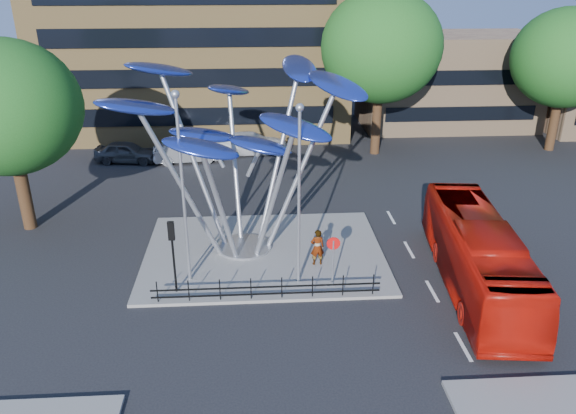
{
  "coord_description": "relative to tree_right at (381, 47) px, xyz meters",
  "views": [
    {
      "loc": [
        -1.4,
        -19.25,
        13.63
      ],
      "look_at": [
        0.09,
        4.0,
        3.46
      ],
      "focal_mm": 35.0,
      "sensor_mm": 36.0,
      "label": 1
    }
  ],
  "objects": [
    {
      "name": "street_lamp_left",
      "position": [
        -12.5,
        -18.5,
        -2.68
      ],
      "size": [
        0.36,
        0.36,
        8.8
      ],
      "color": "#9EA0A5",
      "rests_on": "traffic_island"
    },
    {
      "name": "pedestrian",
      "position": [
        -6.46,
        -17.45,
        -6.96
      ],
      "size": [
        0.71,
        0.51,
        1.85
      ],
      "primitive_type": "imported",
      "rotation": [
        0.0,
        0.0,
        3.24
      ],
      "color": "gray",
      "rests_on": "traffic_island"
    },
    {
      "name": "tree_left",
      "position": [
        -22.0,
        -12.0,
        -1.24
      ],
      "size": [
        7.6,
        7.6,
        10.32
      ],
      "color": "black",
      "rests_on": "ground"
    },
    {
      "name": "parked_car_mid",
      "position": [
        -14.29,
        -1.19,
        -7.22
      ],
      "size": [
        5.17,
        2.36,
        1.64
      ],
      "primitive_type": "imported",
      "rotation": [
        0.0,
        0.0,
        1.7
      ],
      "color": "#9EA1A6",
      "rests_on": "ground"
    },
    {
      "name": "ground",
      "position": [
        -8.0,
        -22.0,
        -8.04
      ],
      "size": [
        120.0,
        120.0,
        0.0
      ],
      "primitive_type": "plane",
      "color": "black",
      "rests_on": "ground"
    },
    {
      "name": "street_lamp_right",
      "position": [
        -7.5,
        -19.0,
        -2.94
      ],
      "size": [
        0.36,
        0.36,
        8.3
      ],
      "color": "#9EA0A5",
      "rests_on": "traffic_island"
    },
    {
      "name": "parked_car_right",
      "position": [
        -9.53,
        0.52,
        -7.21
      ],
      "size": [
        5.94,
        3.01,
        1.65
      ],
      "primitive_type": "imported",
      "rotation": [
        0.0,
        0.0,
        1.7
      ],
      "color": "silver",
      "rests_on": "ground"
    },
    {
      "name": "parked_car_left",
      "position": [
        -18.79,
        -0.94,
        -7.25
      ],
      "size": [
        4.81,
        2.42,
        1.57
      ],
      "primitive_type": "imported",
      "rotation": [
        0.0,
        0.0,
        1.44
      ],
      "color": "#3D4045",
      "rests_on": "ground"
    },
    {
      "name": "traffic_light_island",
      "position": [
        -13.0,
        -19.5,
        -5.42
      ],
      "size": [
        0.28,
        0.18,
        3.42
      ],
      "color": "black",
      "rests_on": "traffic_island"
    },
    {
      "name": "tree_far",
      "position": [
        14.0,
        0.0,
        -0.93
      ],
      "size": [
        8.0,
        8.0,
        10.81
      ],
      "color": "black",
      "rests_on": "ground"
    },
    {
      "name": "no_entry_sign_island",
      "position": [
        -6.0,
        -19.48,
        -6.22
      ],
      "size": [
        0.6,
        0.1,
        2.45
      ],
      "color": "#9EA0A5",
      "rests_on": "traffic_island"
    },
    {
      "name": "traffic_island",
      "position": [
        -9.0,
        -16.0,
        -7.96
      ],
      "size": [
        12.0,
        9.0,
        0.15
      ],
      "primitive_type": "cube",
      "color": "slate",
      "rests_on": "ground"
    },
    {
      "name": "pedestrian_railing_front",
      "position": [
        -9.0,
        -20.3,
        -7.48
      ],
      "size": [
        10.0,
        0.06,
        1.0
      ],
      "color": "black",
      "rests_on": "traffic_island"
    },
    {
      "name": "leaf_sculpture",
      "position": [
        -10.07,
        -15.32,
        -1.16
      ],
      "size": [
        12.72,
        9.54,
        9.51
      ],
      "color": "#9EA0A5",
      "rests_on": "traffic_island"
    },
    {
      "name": "red_bus",
      "position": [
        0.5,
        -19.65,
        -6.43
      ],
      "size": [
        3.94,
        11.77,
        3.22
      ],
      "primitive_type": "imported",
      "rotation": [
        0.0,
        0.0,
        -0.11
      ],
      "color": "#B91208",
      "rests_on": "ground"
    },
    {
      "name": "low_building_near",
      "position": [
        8.0,
        8.0,
        -4.04
      ],
      "size": [
        15.0,
        8.0,
        8.0
      ],
      "primitive_type": "cube",
      "color": "tan",
      "rests_on": "ground"
    },
    {
      "name": "tree_right",
      "position": [
        0.0,
        0.0,
        0.0
      ],
      "size": [
        8.8,
        8.8,
        12.11
      ],
      "color": "black",
      "rests_on": "ground"
    }
  ]
}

